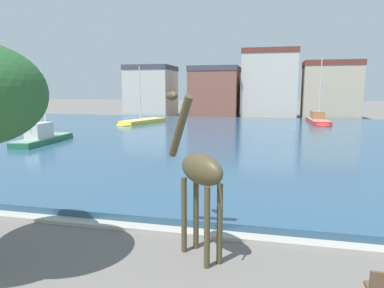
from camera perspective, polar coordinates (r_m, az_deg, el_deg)
harbor_water at (r=32.49m, az=4.30°, el=1.27°), size 82.44×43.12×0.36m
quay_edge_coping at (r=11.99m, az=-12.20°, el=-13.03°), size 82.44×0.50×0.12m
giraffe_statue at (r=9.18m, az=1.06°, el=-4.57°), size 2.18×2.09×4.62m
sailboat_green at (r=29.97m, az=-22.92°, el=0.81°), size 2.10×7.35×6.12m
sailboat_red at (r=46.23m, az=20.14°, el=3.55°), size 2.26×9.29×8.40m
sailboat_yellow at (r=43.41m, az=-8.65°, el=3.46°), size 4.36×8.28×7.34m
townhouse_tall_gabled at (r=61.01m, az=-6.71°, el=8.69°), size 7.62×7.95×8.58m
townhouse_narrow_midrow at (r=57.39m, az=3.80°, el=8.54°), size 7.84×7.47×8.22m
townhouse_end_terrace at (r=57.58m, az=12.63°, el=9.64°), size 8.60×6.93×10.81m
townhouse_corner_house at (r=57.31m, az=21.88°, el=8.21°), size 8.28×6.02×8.79m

